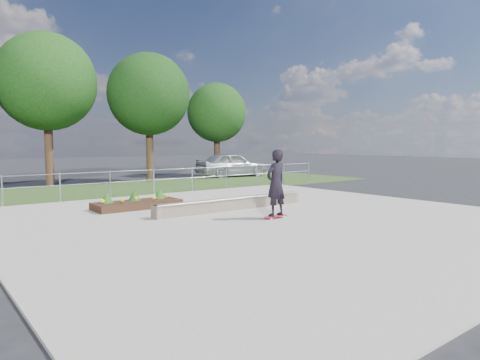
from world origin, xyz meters
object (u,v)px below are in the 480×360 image
skateboarder (276,183)px  parked_car (232,164)px  grind_ledge (233,204)px  planter_bed (137,203)px

skateboarder → parked_car: (8.98, 14.23, -0.29)m
grind_ledge → planter_bed: 3.44m
skateboarder → grind_ledge: bearing=89.3°
grind_ledge → skateboarder: skateboarder is taller
planter_bed → parked_car: 14.95m
parked_car → planter_bed: bearing=137.5°
grind_ledge → parked_car: (8.95, 12.05, 0.59)m
parked_car → grind_ledge: bearing=150.7°
planter_bed → parked_car: parked_car is taller
planter_bed → skateboarder: 5.26m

